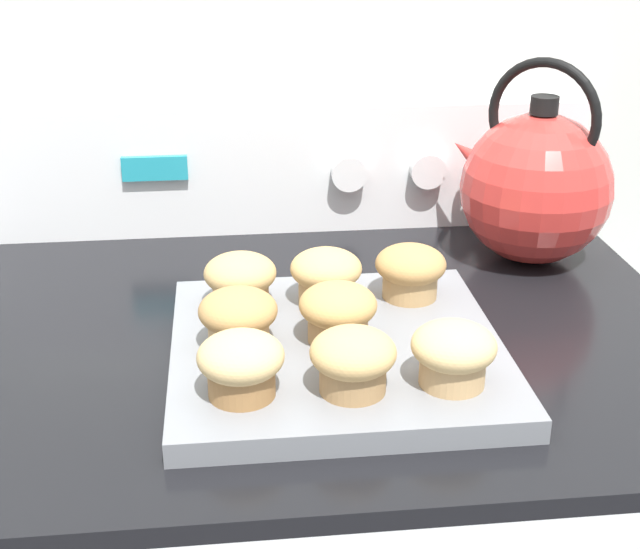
% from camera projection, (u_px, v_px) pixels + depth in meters
% --- Properties ---
extents(control_panel, '(0.75, 0.07, 0.16)m').
position_uv_depth(control_panel, '(293.00, 167.00, 1.14)').
color(control_panel, white).
rests_on(control_panel, stove_range).
extents(muffin_pan, '(0.30, 0.30, 0.02)m').
position_uv_depth(muffin_pan, '(336.00, 351.00, 0.83)').
color(muffin_pan, slate).
rests_on(muffin_pan, stove_range).
extents(muffin_r0_c0, '(0.07, 0.07, 0.06)m').
position_uv_depth(muffin_r0_c0, '(241.00, 364.00, 0.73)').
color(muffin_r0_c0, olive).
rests_on(muffin_r0_c0, muffin_pan).
extents(muffin_r0_c1, '(0.07, 0.07, 0.06)m').
position_uv_depth(muffin_r0_c1, '(353.00, 360.00, 0.73)').
color(muffin_r0_c1, '#A37A4C').
rests_on(muffin_r0_c1, muffin_pan).
extents(muffin_r0_c2, '(0.07, 0.07, 0.06)m').
position_uv_depth(muffin_r0_c2, '(453.00, 353.00, 0.74)').
color(muffin_r0_c2, tan).
rests_on(muffin_r0_c2, muffin_pan).
extents(muffin_r1_c0, '(0.07, 0.07, 0.06)m').
position_uv_depth(muffin_r1_c0, '(238.00, 317.00, 0.80)').
color(muffin_r1_c0, tan).
rests_on(muffin_r1_c0, muffin_pan).
extents(muffin_r1_c1, '(0.07, 0.07, 0.06)m').
position_uv_depth(muffin_r1_c1, '(338.00, 311.00, 0.82)').
color(muffin_r1_c1, '#A37A4C').
rests_on(muffin_r1_c1, muffin_pan).
extents(muffin_r2_c0, '(0.07, 0.07, 0.06)m').
position_uv_depth(muffin_r2_c0, '(240.00, 279.00, 0.88)').
color(muffin_r2_c0, '#A37A4C').
rests_on(muffin_r2_c0, muffin_pan).
extents(muffin_r2_c1, '(0.07, 0.07, 0.06)m').
position_uv_depth(muffin_r2_c1, '(326.00, 275.00, 0.89)').
color(muffin_r2_c1, tan).
rests_on(muffin_r2_c1, muffin_pan).
extents(muffin_r2_c2, '(0.07, 0.07, 0.06)m').
position_uv_depth(muffin_r2_c2, '(410.00, 270.00, 0.90)').
color(muffin_r2_c2, tan).
rests_on(muffin_r2_c2, muffin_pan).
extents(tea_kettle, '(0.19, 0.18, 0.24)m').
position_uv_depth(tea_kettle, '(535.00, 185.00, 1.03)').
color(tea_kettle, red).
rests_on(tea_kettle, stove_range).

